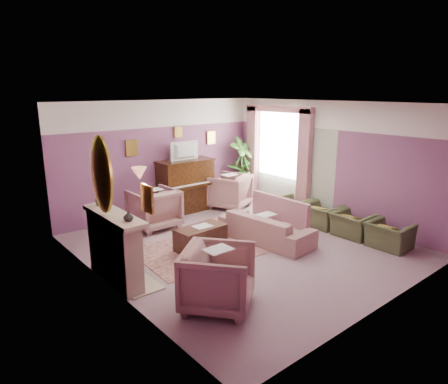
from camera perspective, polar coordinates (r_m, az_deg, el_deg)
floor at (r=8.09m, az=2.53°, el=-7.70°), size 5.50×6.00×0.01m
ceiling at (r=7.49m, az=2.77°, el=12.55°), size 5.50×6.00×0.01m
wall_back at (r=10.05m, az=-8.97°, el=4.87°), size 5.50×0.02×2.80m
wall_front at (r=5.88m, az=22.72°, el=-3.02°), size 5.50×0.02×2.80m
wall_left at (r=6.21m, az=-16.49°, el=-1.57°), size 0.02×6.00×2.80m
wall_right at (r=9.70m, az=14.80°, el=4.22°), size 0.02×6.00×2.80m
picture_rail_band at (r=9.92m, az=-9.19°, el=11.00°), size 5.50×0.01×0.65m
stripe_panel at (r=10.54m, az=8.91°, el=3.53°), size 0.01×3.00×2.15m
fireplace_surround at (r=6.72m, az=-15.40°, el=-7.94°), size 0.30×1.40×1.10m
fireplace_inset at (r=6.81m, az=-14.54°, el=-8.93°), size 0.18×0.72×0.68m
fire_ember at (r=6.90m, az=-14.14°, el=-10.23°), size 0.06×0.54×0.10m
mantel_shelf at (r=6.54m, az=-15.50°, el=-3.26°), size 0.40×1.55×0.07m
hearth at (r=7.01m, az=-13.59°, el=-11.66°), size 0.55×1.50×0.02m
mirror_frame at (r=6.32m, az=-17.06°, el=2.39°), size 0.04×0.72×1.20m
mirror_glass at (r=6.33m, az=-16.86°, el=2.43°), size 0.01×0.60×1.06m
sconce_shade at (r=5.38m, az=-12.03°, el=2.63°), size 0.20×0.20×0.16m
piano at (r=10.20m, az=-5.47°, el=0.82°), size 1.40×0.60×1.30m
piano_keyshelf at (r=9.90m, az=-4.34°, el=0.84°), size 1.30×0.12×0.06m
piano_keys at (r=9.89m, az=-4.34°, el=1.07°), size 1.20×0.08×0.02m
piano_top at (r=10.06m, az=-5.56°, el=4.47°), size 1.45×0.65×0.04m
television at (r=9.97m, az=-5.44°, el=6.08°), size 0.80×0.12×0.48m
print_back_left at (r=9.58m, az=-13.05°, el=6.15°), size 0.30×0.03×0.38m
print_back_right at (r=10.83m, az=-1.83°, el=7.76°), size 0.26×0.03×0.34m
print_back_mid at (r=10.19m, az=-6.56°, el=8.50°), size 0.22×0.03×0.26m
print_left_wall at (r=5.10m, az=-10.92°, el=-0.97°), size 0.03×0.28×0.36m
window_blind at (r=10.58m, az=7.90°, el=7.04°), size 0.03×1.40×1.80m
curtain_left at (r=9.99m, az=11.39°, el=4.12°), size 0.16×0.34×2.60m
curtain_right at (r=11.22m, az=4.07°, el=5.50°), size 0.16×0.34×2.60m
pelmet at (r=10.44m, az=7.76°, el=11.69°), size 0.16×2.20×0.16m
mantel_plant at (r=6.98m, az=-17.39°, el=-0.81°), size 0.16×0.16×0.28m
mantel_vase at (r=6.08m, az=-13.51°, el=-3.40°), size 0.16×0.16×0.16m
area_rug at (r=7.94m, az=-3.01°, el=-8.08°), size 2.62×1.97×0.01m
coffee_table at (r=7.89m, az=-3.36°, el=-6.55°), size 1.03×0.57×0.45m
table_paper at (r=7.83m, az=-3.09°, el=-4.89°), size 0.35×0.28×0.01m
sofa at (r=8.23m, az=6.01°, el=-4.34°), size 0.67×2.01×0.81m
sofa_throw at (r=8.45m, az=7.95°, el=-2.52°), size 0.10×1.52×0.56m
floral_armchair_left at (r=9.09m, az=-9.98°, el=-2.04°), size 0.96×0.96×1.00m
floral_armchair_right at (r=10.47m, az=0.75°, el=0.39°), size 0.96×0.96×1.00m
floral_armchair_front at (r=5.78m, az=-0.83°, el=-11.76°), size 0.96×0.96×1.00m
olive_chair_a at (r=8.51m, az=22.57°, el=-5.21°), size 0.56×0.80×0.69m
olive_chair_b at (r=8.89m, az=17.92°, el=-3.96°), size 0.56×0.80×0.69m
olive_chair_c at (r=9.32m, az=13.69°, el=-2.80°), size 0.56×0.80×0.69m
olive_chair_d at (r=9.81m, az=9.87°, el=-1.73°), size 0.56×0.80×0.69m
side_table at (r=11.27m, az=2.58°, el=0.63°), size 0.52×0.52×0.70m
side_plant_big at (r=11.15m, az=2.61°, el=3.23°), size 0.30×0.30×0.34m
side_plant_small at (r=11.17m, az=3.41°, el=3.07°), size 0.16×0.16×0.28m
palm_pot at (r=11.31m, az=2.52°, el=-0.26°), size 0.34×0.34×0.34m
palm_plant at (r=11.12m, az=2.57°, el=4.18°), size 0.76×0.76×1.44m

